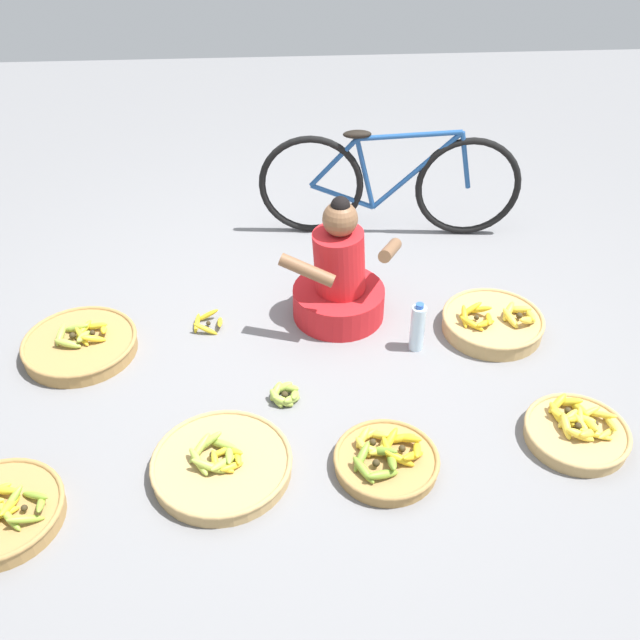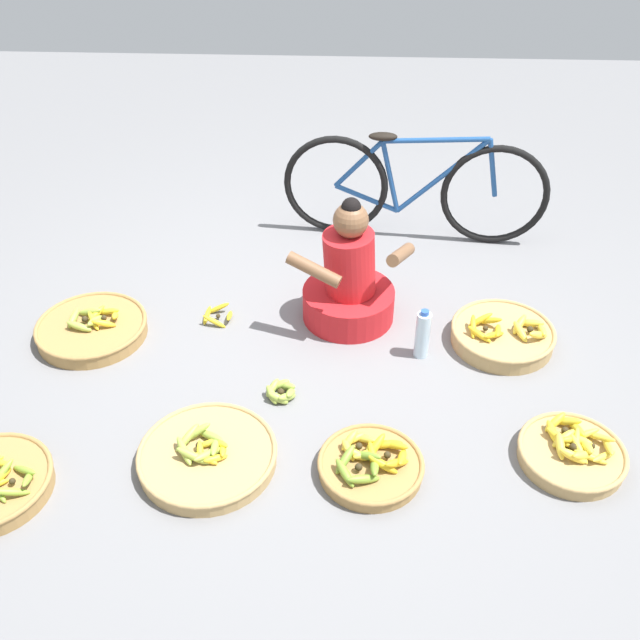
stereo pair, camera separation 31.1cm
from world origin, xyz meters
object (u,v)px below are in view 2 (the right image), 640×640
at_px(vendor_woman_front, 349,282).
at_px(water_bottle, 423,334).
at_px(banana_basket_back_center, 503,335).
at_px(banana_basket_near_bicycle, 370,464).
at_px(banana_basket_back_right, 92,328).
at_px(loose_bananas_mid_right, 217,315).
at_px(banana_basket_front_center, 207,455).
at_px(loose_bananas_back_left, 281,392).
at_px(banana_basket_near_vendor, 572,452).
at_px(bicycle_leaning, 414,188).

relative_size(vendor_woman_front, water_bottle, 2.57).
bearing_deg(banana_basket_back_center, banana_basket_near_bicycle, -127.62).
distance_m(banana_basket_near_bicycle, banana_basket_back_right, 1.78).
bearing_deg(water_bottle, loose_bananas_mid_right, 167.03).
bearing_deg(banana_basket_front_center, water_bottle, 38.38).
xyz_separation_m(banana_basket_back_right, banana_basket_back_center, (2.25, 0.04, 0.01)).
xyz_separation_m(loose_bananas_mid_right, loose_bananas_back_left, (0.42, -0.62, 0.00)).
bearing_deg(loose_bananas_mid_right, banana_basket_near_bicycle, -51.58).
bearing_deg(banana_basket_near_vendor, bicycle_leaning, 107.85).
bearing_deg(loose_bananas_mid_right, banana_basket_back_center, -5.08).
bearing_deg(banana_basket_near_bicycle, water_bottle, 71.36).
bearing_deg(water_bottle, loose_bananas_back_left, -153.60).
xyz_separation_m(vendor_woman_front, banana_basket_near_vendor, (1.03, -1.03, -0.19)).
bearing_deg(banana_basket_back_center, loose_bananas_back_left, -157.76).
bearing_deg(bicycle_leaning, banana_basket_near_vendor, -72.15).
distance_m(banana_basket_near_bicycle, banana_basket_near_vendor, 0.92).
distance_m(vendor_woman_front, banana_basket_near_bicycle, 1.17).
relative_size(banana_basket_near_vendor, water_bottle, 1.66).
height_order(banana_basket_front_center, banana_basket_back_center, banana_basket_back_center).
xyz_separation_m(banana_basket_near_vendor, loose_bananas_mid_right, (-1.77, 0.97, -0.02)).
bearing_deg(loose_bananas_back_left, banana_basket_near_vendor, -14.69).
distance_m(banana_basket_back_right, banana_basket_back_center, 2.26).
distance_m(banana_basket_back_center, water_bottle, 0.47).
xyz_separation_m(banana_basket_front_center, water_bottle, (1.01, 0.80, 0.09)).
distance_m(banana_basket_back_center, loose_bananas_back_left, 1.26).
height_order(banana_basket_front_center, banana_basket_back_right, banana_basket_front_center).
xyz_separation_m(loose_bananas_back_left, water_bottle, (0.72, 0.36, 0.11)).
relative_size(banana_basket_front_center, banana_basket_back_center, 1.12).
bearing_deg(banana_basket_near_bicycle, banana_basket_front_center, 178.32).
xyz_separation_m(banana_basket_near_bicycle, banana_basket_back_right, (-1.53, 0.91, 0.00)).
bearing_deg(vendor_woman_front, banana_basket_back_center, -13.42).
bearing_deg(loose_bananas_mid_right, banana_basket_near_vendor, -28.79).
relative_size(banana_basket_near_bicycle, banana_basket_back_center, 0.85).
distance_m(banana_basket_front_center, banana_basket_back_center, 1.73).
relative_size(vendor_woman_front, banana_basket_near_bicycle, 1.58).
distance_m(vendor_woman_front, water_bottle, 0.52).
bearing_deg(loose_bananas_back_left, water_bottle, 26.40).
relative_size(vendor_woman_front, banana_basket_back_right, 1.25).
distance_m(vendor_woman_front, banana_basket_back_right, 1.44).
bearing_deg(bicycle_leaning, banana_basket_back_right, -147.66).
distance_m(banana_basket_near_bicycle, water_bottle, 0.87).
distance_m(banana_basket_front_center, loose_bananas_mid_right, 1.07).
height_order(banana_basket_back_right, water_bottle, water_bottle).
xyz_separation_m(vendor_woman_front, banana_basket_back_right, (-1.41, -0.24, -0.19)).
xyz_separation_m(vendor_woman_front, loose_bananas_mid_right, (-0.75, -0.06, -0.21)).
xyz_separation_m(banana_basket_front_center, banana_basket_back_right, (-0.79, 0.89, 0.01)).
distance_m(bicycle_leaning, loose_bananas_mid_right, 1.54).
relative_size(vendor_woman_front, bicycle_leaning, 0.44).
height_order(bicycle_leaning, water_bottle, bicycle_leaning).
relative_size(vendor_woman_front, banana_basket_front_center, 1.20).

